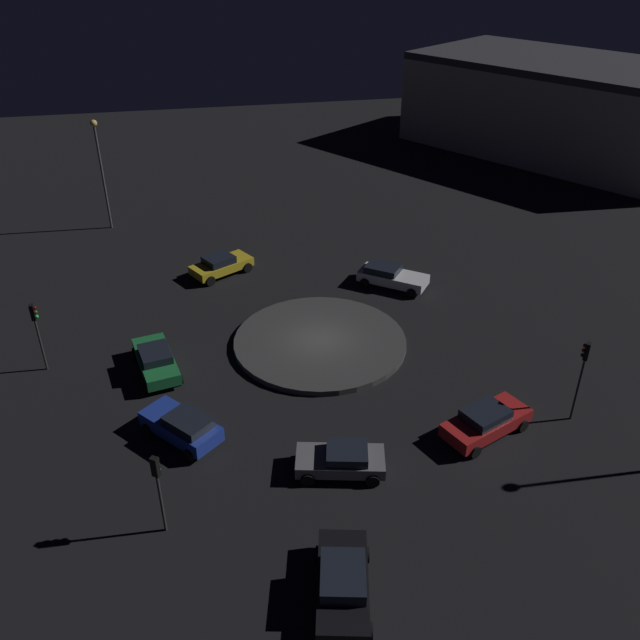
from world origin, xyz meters
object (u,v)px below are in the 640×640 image
object	(u,v)px
streetlamp_northwest_near	(100,160)
car_red	(486,421)
traffic_light_west	(36,324)
car_yellow	(221,265)
car_green	(156,360)
traffic_light_southeast	(583,366)
car_blue	(182,426)
car_grey	(342,460)
car_black	(343,583)
car_white	(391,276)
traffic_light_southwest	(158,479)
store_building	(561,107)

from	to	relation	value
streetlamp_northwest_near	car_red	bearing A→B (deg)	-56.59
traffic_light_west	car_yellow	bearing A→B (deg)	44.81
car_green	streetlamp_northwest_near	distance (m)	21.69
traffic_light_southeast	car_blue	bearing A→B (deg)	32.80
car_grey	traffic_light_west	world-z (taller)	traffic_light_west
car_grey	traffic_light_southeast	distance (m)	12.31
car_yellow	car_black	world-z (taller)	car_black
car_white	traffic_light_southwest	distance (m)	23.78
car_white	car_green	bearing A→B (deg)	-118.21
car_yellow	store_building	size ratio (longest dim) A/B	0.14
traffic_light_southwest	store_building	bearing A→B (deg)	-6.72
car_yellow	car_blue	xyz separation A→B (m)	(-3.04, -16.79, 0.03)
car_green	car_black	distance (m)	17.24
car_white	traffic_light_west	world-z (taller)	traffic_light_west
car_yellow	car_black	size ratio (longest dim) A/B	0.96
car_white	traffic_light_southwest	bearing A→B (deg)	-91.85
car_blue	store_building	bearing A→B (deg)	-86.53
car_yellow	car_grey	xyz separation A→B (m)	(3.87, -20.45, -0.05)
car_black	store_building	xyz separation A→B (m)	(34.13, 48.52, 3.79)
car_yellow	streetlamp_northwest_near	bearing A→B (deg)	99.61
car_yellow	traffic_light_west	xyz separation A→B (m)	(-10.26, -9.54, 2.17)
car_blue	car_white	distance (m)	19.08
car_green	store_building	distance (m)	52.48
car_blue	car_white	xyz separation A→B (m)	(14.09, 12.86, -0.03)
car_blue	car_black	distance (m)	11.42
car_yellow	store_building	world-z (taller)	store_building
traffic_light_southwest	store_building	distance (m)	59.84
car_white	car_red	xyz separation A→B (m)	(0.17, -15.37, 0.02)
streetlamp_northwest_near	store_building	size ratio (longest dim) A/B	0.26
traffic_light_southwest	car_grey	bearing A→B (deg)	-40.61
car_green	traffic_light_southwest	distance (m)	11.56
traffic_light_southeast	traffic_light_southwest	bearing A→B (deg)	49.01
streetlamp_northwest_near	traffic_light_west	bearing A→B (deg)	-96.54
car_green	streetlamp_northwest_near	size ratio (longest dim) A/B	0.56
car_grey	car_black	world-z (taller)	car_black
car_red	traffic_light_west	size ratio (longest dim) A/B	1.19
traffic_light_southwest	streetlamp_northwest_near	world-z (taller)	streetlamp_northwest_near
car_white	traffic_light_west	bearing A→B (deg)	-128.00
car_grey	store_building	distance (m)	53.50
traffic_light_west	streetlamp_northwest_near	distance (m)	19.72
car_white	car_blue	bearing A→B (deg)	-100.36
car_green	traffic_light_west	xyz separation A→B (m)	(-5.95, 1.40, 2.16)
car_yellow	car_red	world-z (taller)	car_red
store_building	traffic_light_west	bearing A→B (deg)	89.31
car_grey	car_white	bearing A→B (deg)	-100.66
car_yellow	car_black	bearing A→B (deg)	-114.30
car_yellow	car_black	distance (m)	26.92
traffic_light_west	car_grey	bearing A→B (deg)	-35.75
car_yellow	car_blue	bearing A→B (deg)	-129.79
car_white	store_building	distance (m)	36.40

